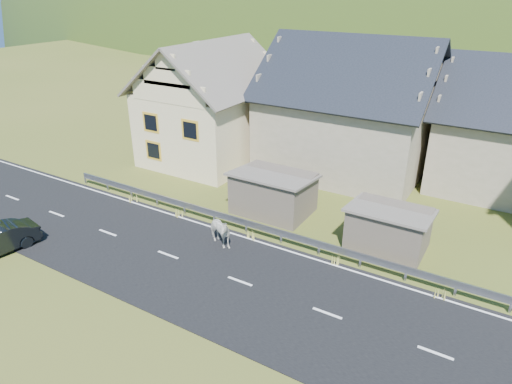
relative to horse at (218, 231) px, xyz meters
The scene contains 10 objects.
ground 3.27m from the horse, 38.30° to the right, with size 160.00×160.00×0.00m, color #405117.
road 3.26m from the horse, 38.30° to the right, with size 60.00×7.00×0.04m, color black.
lane_markings 3.26m from the horse, 38.30° to the right, with size 60.00×6.60×0.01m, color silver.
guardrail 3.03m from the horse, 34.62° to the left, with size 28.10×0.09×0.75m.
shed_left 4.57m from the horse, 83.87° to the left, with size 4.30×3.30×2.40m, color #64584A.
shed_right 8.07m from the horse, 30.01° to the left, with size 3.80×2.90×2.20m, color #64584A.
house_cream 13.03m from the horse, 126.84° to the left, with size 7.80×9.80×8.30m.
house_stone_a 13.67m from the horse, 83.49° to the left, with size 10.80×9.80×8.90m.
conifer_patch 120.23m from the horse, 115.92° to the left, with size 76.00×50.00×28.00m, color black.
horse is the anchor object (origin of this frame).
Camera 1 is at (8.83, -13.36, 11.66)m, focal length 32.00 mm.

